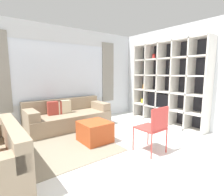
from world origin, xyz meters
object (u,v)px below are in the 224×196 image
shelving_unit (168,84)px  ottoman (95,132)px  couch_main (68,117)px  folding_chair (154,126)px

shelving_unit → ottoman: (-2.35, 0.09, -0.92)m
shelving_unit → couch_main: size_ratio=1.08×
couch_main → folding_chair: bearing=-75.3°
couch_main → ottoman: bearing=-87.3°
shelving_unit → folding_chair: shelving_unit is taller
couch_main → folding_chair: size_ratio=2.44×
folding_chair → ottoman: bearing=-63.0°
ottoman → folding_chair: size_ratio=0.71×
shelving_unit → folding_chair: (-1.79, -1.01, -0.61)m
ottoman → folding_chair: bearing=-63.0°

